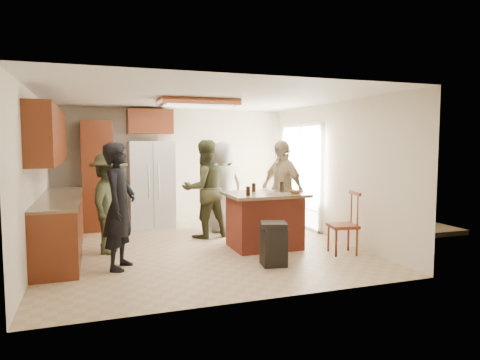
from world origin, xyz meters
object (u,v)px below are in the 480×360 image
object	(u,v)px
refrigerator	(151,185)
spindle_chair	(344,226)
person_front_left	(120,206)
person_side_right	(282,190)
person_counter	(109,203)
trash_bin	(274,244)
kitchen_island	(264,220)
person_behind_left	(205,189)
person_behind_right	(222,186)

from	to	relation	value
refrigerator	spindle_chair	bearing A→B (deg)	-50.54
person_front_left	spindle_chair	bearing A→B (deg)	-72.84
person_side_right	person_counter	xyz separation A→B (m)	(-3.03, -0.04, -0.09)
person_counter	trash_bin	size ratio (longest dim) A/B	2.59
person_front_left	refrigerator	xyz separation A→B (m)	(0.81, 2.84, 0.01)
person_side_right	person_counter	distance (m)	3.03
person_side_right	kitchen_island	bearing A→B (deg)	-63.42
person_counter	refrigerator	world-z (taller)	refrigerator
refrigerator	trash_bin	world-z (taller)	refrigerator
trash_bin	spindle_chair	xyz separation A→B (m)	(1.32, 0.23, 0.13)
person_behind_left	refrigerator	distance (m)	1.53
person_behind_left	refrigerator	bearing A→B (deg)	-70.55
kitchen_island	person_front_left	bearing A→B (deg)	-169.07
person_behind_left	spindle_chair	world-z (taller)	person_behind_left
spindle_chair	kitchen_island	bearing A→B (deg)	142.64
person_behind_right	person_side_right	world-z (taller)	person_side_right
person_counter	person_front_left	bearing A→B (deg)	-157.31
person_side_right	spindle_chair	distance (m)	1.47
person_front_left	spindle_chair	size ratio (longest dim) A/B	1.78
person_behind_right	refrigerator	size ratio (longest dim) A/B	1.00
person_behind_left	person_counter	world-z (taller)	person_behind_left
person_front_left	spindle_chair	world-z (taller)	person_front_left
person_behind_left	spindle_chair	size ratio (longest dim) A/B	1.83
person_side_right	person_counter	size ratio (longest dim) A/B	1.11
person_counter	trash_bin	distance (m)	2.71
person_behind_left	trash_bin	bearing A→B (deg)	89.83
person_behind_right	refrigerator	world-z (taller)	person_behind_right
person_behind_left	refrigerator	size ratio (longest dim) A/B	1.01
person_front_left	person_behind_left	xyz separation A→B (m)	(1.62, 1.55, 0.02)
person_counter	spindle_chair	distance (m)	3.76
person_behind_right	person_side_right	size ratio (longest dim) A/B	1.00
person_side_right	trash_bin	distance (m)	1.85
refrigerator	person_front_left	bearing A→B (deg)	-105.88
refrigerator	trash_bin	xyz separation A→B (m)	(1.29, -3.41, -0.58)
person_behind_left	person_side_right	bearing A→B (deg)	143.60
person_counter	spindle_chair	xyz separation A→B (m)	(3.52, -1.27, -0.36)
person_behind_left	person_counter	bearing A→B (deg)	6.80
person_front_left	person_behind_right	bearing A→B (deg)	-23.82
person_front_left	trash_bin	size ratio (longest dim) A/B	2.82
person_front_left	kitchen_island	distance (m)	2.45
person_behind_right	person_side_right	xyz separation A→B (m)	(0.84, -1.00, 0.00)
person_behind_right	kitchen_island	distance (m)	1.60
person_side_right	refrigerator	size ratio (longest dim) A/B	1.01
kitchen_island	trash_bin	distance (m)	1.08
spindle_chair	refrigerator	bearing A→B (deg)	129.46
trash_bin	kitchen_island	bearing A→B (deg)	74.81
person_front_left	trash_bin	world-z (taller)	person_front_left
refrigerator	spindle_chair	world-z (taller)	refrigerator
person_side_right	refrigerator	world-z (taller)	person_side_right
person_front_left	person_counter	distance (m)	0.94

